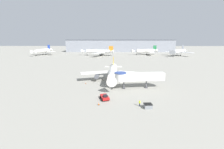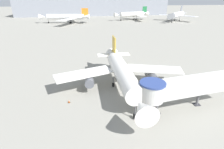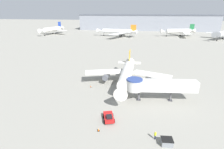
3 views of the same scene
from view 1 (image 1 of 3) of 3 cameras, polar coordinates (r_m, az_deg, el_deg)
ground_plane at (r=59.64m, az=0.97°, el=-3.56°), size 800.00×800.00×0.00m
main_airplane at (r=61.71m, az=0.34°, el=0.78°), size 28.05×27.27×9.29m
jet_bridge at (r=53.95m, az=9.10°, el=-0.83°), size 17.99×5.15×5.93m
pushback_tug_red at (r=44.13m, az=-2.81°, el=-8.55°), size 3.10×4.26×1.72m
service_container_gray at (r=40.05m, az=13.52°, el=-11.56°), size 2.20×1.96×1.14m
traffic_cone_port_wing at (r=60.59m, az=-9.97°, el=-3.19°), size 0.39×0.39×0.66m
traffic_cone_apron_front at (r=40.89m, az=-5.08°, el=-11.00°), size 0.48×0.48×0.79m
ground_crew_marshaller at (r=40.41m, az=10.48°, el=-10.50°), size 0.39×0.36×1.75m
background_jet_orange_tail at (r=170.08m, az=-4.99°, el=8.76°), size 37.46×41.42×10.73m
background_jet_blue_tail at (r=193.36m, az=-24.86°, el=8.22°), size 29.75×31.86×11.45m
background_jet_gray_tail at (r=179.12m, az=23.96°, el=8.05°), size 27.08×27.08×11.70m
background_jet_green_tail at (r=183.89m, az=12.78°, el=8.81°), size 32.23×34.20×10.82m
terminal_building at (r=232.48m, az=3.06°, el=10.96°), size 157.67×28.52×18.03m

